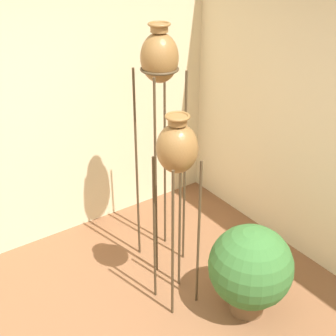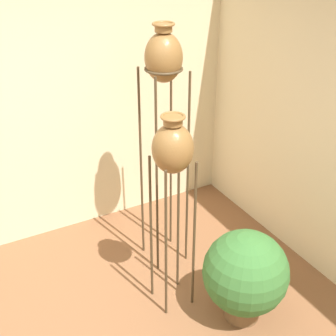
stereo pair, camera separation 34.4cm
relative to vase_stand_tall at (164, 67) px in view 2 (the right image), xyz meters
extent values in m
cube|color=beige|center=(-1.05, 0.89, -0.41)|extent=(8.26, 0.06, 2.70)
cylinder|color=#473823|center=(-0.14, -0.14, -0.89)|extent=(0.02, 0.02, 1.75)
cylinder|color=#473823|center=(0.14, -0.14, -0.89)|extent=(0.02, 0.02, 1.75)
cylinder|color=#473823|center=(-0.14, 0.14, -0.89)|extent=(0.02, 0.02, 1.75)
cylinder|color=#473823|center=(0.14, 0.14, -0.89)|extent=(0.02, 0.02, 1.75)
torus|color=#473823|center=(0.00, 0.00, -0.02)|extent=(0.29, 0.29, 0.02)
ellipsoid|color=olive|center=(0.00, 0.00, 0.07)|extent=(0.29, 0.29, 0.37)
cylinder|color=olive|center=(0.00, 0.00, 0.28)|extent=(0.13, 0.13, 0.06)
torus|color=olive|center=(0.00, 0.00, 0.31)|extent=(0.17, 0.17, 0.02)
cylinder|color=#473823|center=(-0.33, -0.64, -1.12)|extent=(0.02, 0.02, 1.28)
cylinder|color=#473823|center=(-0.09, -0.64, -1.12)|extent=(0.02, 0.02, 1.28)
cylinder|color=#473823|center=(-0.33, -0.40, -1.12)|extent=(0.02, 0.02, 1.28)
cylinder|color=#473823|center=(-0.09, -0.40, -1.12)|extent=(0.02, 0.02, 1.28)
torus|color=#473823|center=(-0.21, -0.52, -0.48)|extent=(0.25, 0.25, 0.02)
ellipsoid|color=olive|center=(-0.21, -0.52, -0.40)|extent=(0.29, 0.29, 0.36)
cylinder|color=olive|center=(-0.21, -0.52, -0.20)|extent=(0.13, 0.13, 0.06)
torus|color=olive|center=(-0.21, -0.52, -0.17)|extent=(0.17, 0.17, 0.02)
cylinder|color=brown|center=(0.17, -0.95, -1.67)|extent=(0.27, 0.27, 0.19)
torus|color=brown|center=(0.17, -0.95, -1.57)|extent=(0.30, 0.30, 0.02)
sphere|color=#387033|center=(0.17, -0.95, -1.33)|extent=(0.64, 0.64, 0.64)
camera|label=1|loc=(-1.90, -2.83, 0.99)|focal=50.00mm
camera|label=2|loc=(-1.61, -3.01, 0.99)|focal=50.00mm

